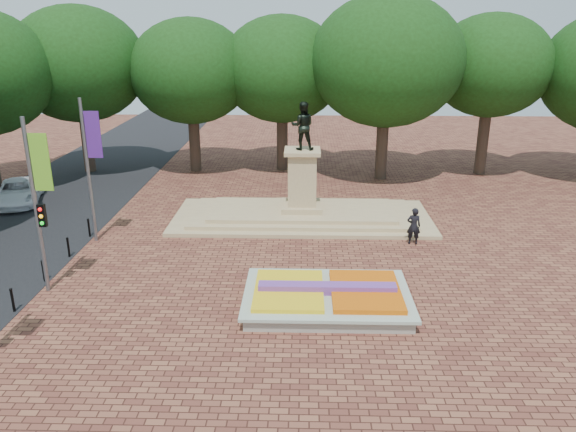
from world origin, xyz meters
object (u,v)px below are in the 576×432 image
Objects in this scene: flower_bed at (328,297)px; monument at (302,204)px; van at (18,192)px; pedestrian at (414,226)px.

monument is at bearing 95.87° from flower_bed.
flower_bed is at bearing -52.55° from van.
pedestrian is at bearing -32.72° from van.
flower_bed is 0.45× the size of monument.
pedestrian is at bearing -32.82° from monument.
monument is 2.76× the size of van.
monument reaches higher than van.
van is (-17.96, 12.45, 0.33)m from flower_bed.
flower_bed is 21.85m from van.
flower_bed is 3.42× the size of pedestrian.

